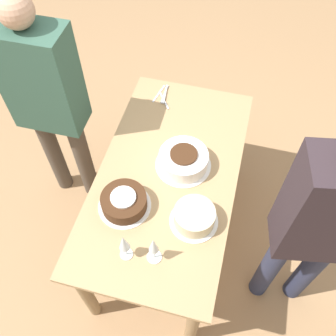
{
  "coord_description": "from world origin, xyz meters",
  "views": [
    {
      "loc": [
        1.12,
        0.29,
        2.45
      ],
      "look_at": [
        0.0,
        0.0,
        0.79
      ],
      "focal_mm": 40.0,
      "sensor_mm": 36.0,
      "label": 1
    }
  ],
  "objects": [
    {
      "name": "dining_table",
      "position": [
        0.0,
        0.0,
        0.62
      ],
      "size": [
        1.43,
        0.76,
        0.74
      ],
      "color": "tan",
      "rests_on": "ground_plane"
    },
    {
      "name": "cake_front_chocolate",
      "position": [
        0.26,
        -0.17,
        0.78
      ],
      "size": [
        0.28,
        0.28,
        0.1
      ],
      "color": "white",
      "rests_on": "dining_table"
    },
    {
      "name": "fork_pile",
      "position": [
        -0.57,
        -0.18,
        0.75
      ],
      "size": [
        0.21,
        0.12,
        0.01
      ],
      "color": "silver",
      "rests_on": "dining_table"
    },
    {
      "name": "person_watching",
      "position": [
        0.22,
        0.77,
        0.94
      ],
      "size": [
        0.29,
        0.43,
        1.57
      ],
      "rotation": [
        0.0,
        0.0,
        -1.39
      ],
      "color": "#2D334C",
      "rests_on": "ground_plane"
    },
    {
      "name": "ground_plane",
      "position": [
        0.0,
        0.0,
        0.0
      ],
      "size": [
        12.0,
        12.0,
        0.0
      ],
      "primitive_type": "plane",
      "color": "#A87F56"
    },
    {
      "name": "cake_center_white",
      "position": [
        -0.07,
        0.07,
        0.79
      ],
      "size": [
        0.31,
        0.31,
        0.11
      ],
      "color": "white",
      "rests_on": "dining_table"
    },
    {
      "name": "wine_glass_far",
      "position": [
        0.51,
        -0.07,
        0.87
      ],
      "size": [
        0.06,
        0.06,
        0.2
      ],
      "color": "silver",
      "rests_on": "dining_table"
    },
    {
      "name": "wine_glass_near",
      "position": [
        0.49,
        0.06,
        0.87
      ],
      "size": [
        0.07,
        0.07,
        0.2
      ],
      "color": "silver",
      "rests_on": "dining_table"
    },
    {
      "name": "cake_back_decorated",
      "position": [
        0.25,
        0.2,
        0.79
      ],
      "size": [
        0.25,
        0.25,
        0.1
      ],
      "color": "white",
      "rests_on": "dining_table"
    },
    {
      "name": "person_cutting",
      "position": [
        -0.2,
        -0.76,
        0.94
      ],
      "size": [
        0.22,
        0.4,
        1.57
      ],
      "rotation": [
        0.0,
        0.0,
        1.58
      ],
      "color": "#4C4238",
      "rests_on": "ground_plane"
    }
  ]
}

